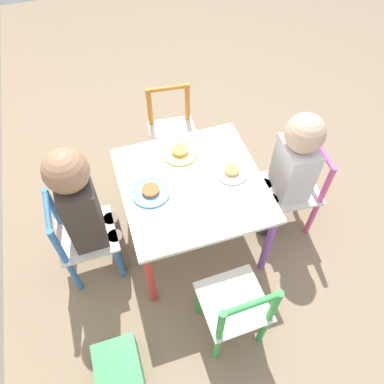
{
  "coord_description": "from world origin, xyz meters",
  "views": [
    {
      "loc": [
        -1.0,
        0.32,
        1.75
      ],
      "look_at": [
        0.0,
        0.0,
        0.39
      ],
      "focal_mm": 35.0,
      "sensor_mm": 36.0,
      "label": 1
    }
  ],
  "objects_px": {
    "chair_orange": "(172,134)",
    "plate_front": "(232,172)",
    "chair_green": "(235,309)",
    "plate_back": "(151,192)",
    "child_front": "(291,166)",
    "storage_bin": "(119,369)",
    "plate_right": "(180,152)",
    "kids_table": "(192,191)",
    "chair_blue": "(83,238)",
    "chair_pink": "(294,190)",
    "child_back": "(84,206)"
  },
  "relations": [
    {
      "from": "chair_orange",
      "to": "plate_front",
      "type": "bearing_deg",
      "value": -69.86
    },
    {
      "from": "chair_green",
      "to": "plate_back",
      "type": "bearing_deg",
      "value": -70.6
    },
    {
      "from": "child_front",
      "to": "storage_bin",
      "type": "height_order",
      "value": "child_front"
    },
    {
      "from": "plate_right",
      "to": "child_front",
      "type": "bearing_deg",
      "value": -116.42
    },
    {
      "from": "storage_bin",
      "to": "kids_table",
      "type": "bearing_deg",
      "value": -41.2
    },
    {
      "from": "chair_blue",
      "to": "plate_back",
      "type": "bearing_deg",
      "value": -89.43
    },
    {
      "from": "chair_green",
      "to": "storage_bin",
      "type": "relative_size",
      "value": 2.58
    },
    {
      "from": "chair_pink",
      "to": "storage_bin",
      "type": "xyz_separation_m",
      "value": [
        -0.52,
        1.02,
        -0.18
      ]
    },
    {
      "from": "kids_table",
      "to": "child_front",
      "type": "xyz_separation_m",
      "value": [
        -0.04,
        -0.47,
        0.06
      ]
    },
    {
      "from": "plate_right",
      "to": "plate_back",
      "type": "bearing_deg",
      "value": 135.0
    },
    {
      "from": "chair_blue",
      "to": "child_back",
      "type": "relative_size",
      "value": 0.65
    },
    {
      "from": "child_back",
      "to": "child_front",
      "type": "bearing_deg",
      "value": -93.18
    },
    {
      "from": "child_back",
      "to": "storage_bin",
      "type": "height_order",
      "value": "child_back"
    },
    {
      "from": "storage_bin",
      "to": "plate_back",
      "type": "bearing_deg",
      "value": -28.42
    },
    {
      "from": "chair_orange",
      "to": "storage_bin",
      "type": "distance_m",
      "value": 1.23
    },
    {
      "from": "plate_front",
      "to": "kids_table",
      "type": "bearing_deg",
      "value": 90.0
    },
    {
      "from": "chair_blue",
      "to": "chair_green",
      "type": "bearing_deg",
      "value": -134.67
    },
    {
      "from": "chair_blue",
      "to": "plate_back",
      "type": "relative_size",
      "value": 3.07
    },
    {
      "from": "kids_table",
      "to": "chair_green",
      "type": "relative_size",
      "value": 1.2
    },
    {
      "from": "kids_table",
      "to": "storage_bin",
      "type": "relative_size",
      "value": 3.08
    },
    {
      "from": "plate_back",
      "to": "child_back",
      "type": "bearing_deg",
      "value": 91.71
    },
    {
      "from": "child_front",
      "to": "plate_back",
      "type": "relative_size",
      "value": 4.35
    },
    {
      "from": "child_front",
      "to": "plate_front",
      "type": "bearing_deg",
      "value": -93.57
    },
    {
      "from": "chair_orange",
      "to": "child_back",
      "type": "height_order",
      "value": "child_back"
    },
    {
      "from": "chair_blue",
      "to": "child_front",
      "type": "xyz_separation_m",
      "value": [
        -0.03,
        -1.0,
        0.2
      ]
    },
    {
      "from": "chair_blue",
      "to": "child_front",
      "type": "height_order",
      "value": "child_front"
    },
    {
      "from": "kids_table",
      "to": "chair_pink",
      "type": "xyz_separation_m",
      "value": [
        -0.05,
        -0.53,
        -0.14
      ]
    },
    {
      "from": "chair_pink",
      "to": "plate_back",
      "type": "relative_size",
      "value": 3.07
    },
    {
      "from": "chair_orange",
      "to": "chair_green",
      "type": "xyz_separation_m",
      "value": [
        -1.06,
        0.03,
        0.0
      ]
    },
    {
      "from": "child_back",
      "to": "plate_front",
      "type": "bearing_deg",
      "value": -90.29
    },
    {
      "from": "chair_orange",
      "to": "plate_right",
      "type": "xyz_separation_m",
      "value": [
        -0.34,
        0.05,
        0.2
      ]
    },
    {
      "from": "chair_green",
      "to": "plate_right",
      "type": "relative_size",
      "value": 3.06
    },
    {
      "from": "chair_green",
      "to": "storage_bin",
      "type": "bearing_deg",
      "value": 2.2
    },
    {
      "from": "child_front",
      "to": "child_back",
      "type": "height_order",
      "value": "child_back"
    },
    {
      "from": "chair_pink",
      "to": "plate_front",
      "type": "height_order",
      "value": "chair_pink"
    },
    {
      "from": "child_back",
      "to": "plate_back",
      "type": "height_order",
      "value": "child_back"
    },
    {
      "from": "plate_back",
      "to": "kids_table",
      "type": "bearing_deg",
      "value": -90.0
    },
    {
      "from": "chair_green",
      "to": "plate_front",
      "type": "height_order",
      "value": "chair_green"
    },
    {
      "from": "child_back",
      "to": "chair_green",
      "type": "bearing_deg",
      "value": -137.98
    },
    {
      "from": "chair_green",
      "to": "kids_table",
      "type": "bearing_deg",
      "value": -90.0
    },
    {
      "from": "chair_blue",
      "to": "chair_green",
      "type": "distance_m",
      "value": 0.75
    },
    {
      "from": "storage_bin",
      "to": "child_back",
      "type": "bearing_deg",
      "value": -2.36
    },
    {
      "from": "chair_green",
      "to": "chair_blue",
      "type": "bearing_deg",
      "value": -45.33
    },
    {
      "from": "kids_table",
      "to": "chair_pink",
      "type": "height_order",
      "value": "chair_pink"
    },
    {
      "from": "kids_table",
      "to": "child_front",
      "type": "distance_m",
      "value": 0.47
    },
    {
      "from": "chair_blue",
      "to": "plate_back",
      "type": "distance_m",
      "value": 0.4
    },
    {
      "from": "child_back",
      "to": "storage_bin",
      "type": "xyz_separation_m",
      "value": [
        -0.56,
        0.02,
        -0.4
      ]
    },
    {
      "from": "chair_blue",
      "to": "plate_front",
      "type": "relative_size",
      "value": 3.48
    },
    {
      "from": "kids_table",
      "to": "plate_front",
      "type": "distance_m",
      "value": 0.2
    },
    {
      "from": "kids_table",
      "to": "plate_back",
      "type": "xyz_separation_m",
      "value": [
        0.0,
        0.19,
        0.07
      ]
    }
  ]
}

